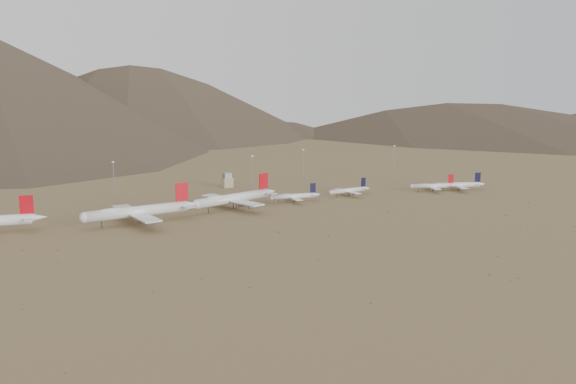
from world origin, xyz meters
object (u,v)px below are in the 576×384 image
widebody_east (234,198)px  control_tower (227,181)px  widebody_centre (138,211)px  narrowbody_b (349,190)px  narrowbody_a (295,196)px

widebody_east → control_tower: bearing=53.6°
widebody_centre → narrowbody_b: (167.06, 20.02, -3.73)m
narrowbody_a → narrowbody_b: (48.69, 2.73, -0.09)m
narrowbody_a → narrowbody_b: size_ratio=1.02×
control_tower → widebody_centre: bearing=-135.3°
widebody_east → narrowbody_a: bearing=-13.4°
narrowbody_b → control_tower: narrowbody_b is taller
widebody_centre → widebody_east: widebody_centre is taller
control_tower → narrowbody_a: bearing=-77.8°
widebody_east → narrowbody_a: widebody_east is taller
widebody_centre → narrowbody_b: 168.29m
narrowbody_a → control_tower: 84.10m
widebody_centre → narrowbody_b: size_ratio=1.99×
widebody_centre → narrowbody_a: 119.68m
widebody_centre → narrowbody_b: widebody_centre is taller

